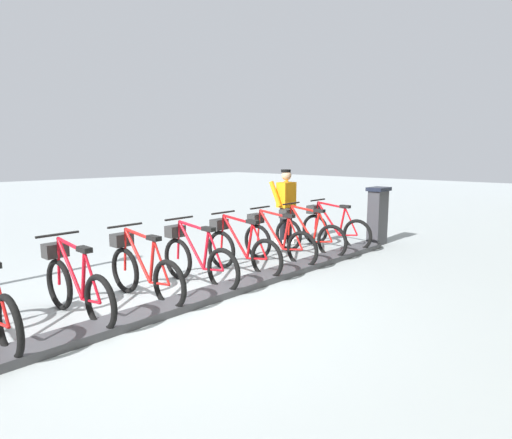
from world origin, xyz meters
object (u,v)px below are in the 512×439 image
(bike_docked_2, at_px, (276,240))
(bike_docked_3, at_px, (240,248))
(bike_docked_4, at_px, (196,258))
(bike_docked_6, at_px, (75,284))
(worker_near_rack, at_px, (286,203))
(bike_docked_5, at_px, (142,270))
(bike_docked_0, at_px, (332,227))
(payment_kiosk, at_px, (378,215))
(bike_docked_1, at_px, (306,233))

(bike_docked_2, bearing_deg, bike_docked_3, 90.00)
(bike_docked_4, height_order, bike_docked_6, same)
(bike_docked_6, height_order, worker_near_rack, worker_near_rack)
(bike_docked_4, bearing_deg, bike_docked_5, 90.00)
(bike_docked_5, bearing_deg, worker_near_rack, -76.83)
(bike_docked_0, distance_m, bike_docked_6, 5.61)
(bike_docked_0, bearing_deg, payment_kiosk, -122.12)
(bike_docked_4, xyz_separation_m, worker_near_rack, (1.01, -3.38, 0.48))
(bike_docked_2, bearing_deg, bike_docked_1, -90.00)
(bike_docked_6, bearing_deg, bike_docked_1, -90.00)
(bike_docked_1, bearing_deg, bike_docked_0, -90.00)
(bike_docked_0, relative_size, bike_docked_5, 1.00)
(bike_docked_2, relative_size, bike_docked_5, 1.00)
(bike_docked_1, xyz_separation_m, bike_docked_3, (0.00, 1.87, 0.00))
(bike_docked_0, distance_m, bike_docked_1, 0.94)
(worker_near_rack, bearing_deg, bike_docked_3, 112.45)
(bike_docked_3, distance_m, bike_docked_6, 2.81)
(bike_docked_0, xyz_separation_m, bike_docked_5, (0.00, 4.68, 0.00))
(payment_kiosk, bearing_deg, worker_near_rack, 38.86)
(bike_docked_0, height_order, bike_docked_5, same)
(bike_docked_3, bearing_deg, bike_docked_1, -90.00)
(bike_docked_2, relative_size, bike_docked_4, 1.00)
(bike_docked_4, height_order, worker_near_rack, worker_near_rack)
(bike_docked_2, relative_size, worker_near_rack, 1.04)
(payment_kiosk, xyz_separation_m, bike_docked_0, (0.57, 0.91, -0.24))
(bike_docked_3, distance_m, worker_near_rack, 2.69)
(bike_docked_6, bearing_deg, bike_docked_2, -90.00)
(bike_docked_3, relative_size, bike_docked_4, 1.00)
(bike_docked_3, height_order, bike_docked_6, same)
(bike_docked_0, relative_size, bike_docked_2, 1.00)
(bike_docked_0, distance_m, worker_near_rack, 1.18)
(payment_kiosk, relative_size, bike_docked_3, 0.74)
(bike_docked_2, xyz_separation_m, bike_docked_6, (0.00, 3.74, 0.00))
(bike_docked_5, bearing_deg, bike_docked_0, -90.00)
(bike_docked_3, relative_size, bike_docked_5, 1.00)
(bike_docked_0, xyz_separation_m, bike_docked_2, (0.00, 1.87, 0.00))
(bike_docked_0, bearing_deg, bike_docked_3, 90.00)
(bike_docked_0, xyz_separation_m, bike_docked_6, (0.00, 5.61, 0.00))
(bike_docked_1, bearing_deg, bike_docked_6, 90.00)
(bike_docked_2, bearing_deg, bike_docked_5, 90.00)
(bike_docked_4, relative_size, worker_near_rack, 1.04)
(bike_docked_4, bearing_deg, bike_docked_0, -90.00)
(bike_docked_3, bearing_deg, bike_docked_2, -90.00)
(bike_docked_5, distance_m, bike_docked_6, 0.94)
(payment_kiosk, xyz_separation_m, bike_docked_1, (0.57, 1.85, -0.24))
(payment_kiosk, bearing_deg, bike_docked_5, 84.16)
(bike_docked_1, distance_m, bike_docked_6, 4.68)
(payment_kiosk, relative_size, worker_near_rack, 0.77)
(bike_docked_1, xyz_separation_m, bike_docked_2, (0.00, 0.94, 0.00))
(bike_docked_0, relative_size, bike_docked_6, 1.00)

